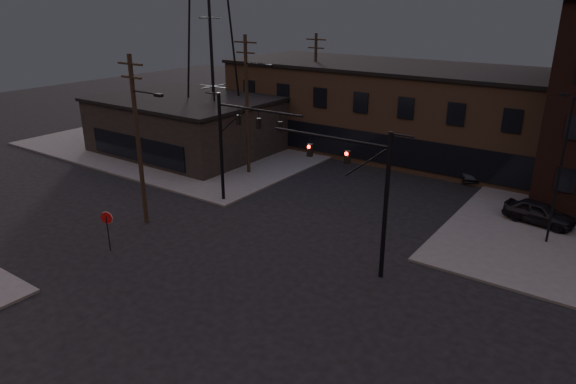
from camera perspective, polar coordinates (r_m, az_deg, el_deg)
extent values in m
plane|color=black|center=(28.26, -5.98, -9.22)|extent=(140.00, 140.00, 0.00)
cube|color=#474744|center=(57.37, -8.19, 6.27)|extent=(30.00, 30.00, 0.15)
cube|color=brown|center=(50.08, 15.56, 8.27)|extent=(40.00, 12.00, 8.00)
cube|color=black|center=(51.32, -11.29, 7.19)|extent=(16.00, 12.00, 5.00)
cylinder|color=black|center=(26.74, 10.79, -1.74)|extent=(0.24, 0.24, 8.00)
cylinder|color=black|center=(27.27, 4.54, 6.09)|extent=(7.00, 0.14, 0.14)
cube|color=#FF140C|center=(26.96, 6.61, 3.86)|extent=(0.28, 0.22, 0.70)
cube|color=#FF140C|center=(28.10, 2.45, 4.67)|extent=(0.28, 0.22, 0.70)
cylinder|color=black|center=(37.23, -7.44, 4.80)|extent=(0.24, 0.24, 8.00)
cylinder|color=black|center=(34.26, -3.30, 9.08)|extent=(7.00, 0.14, 0.14)
cube|color=black|center=(35.54, -5.50, 7.96)|extent=(0.28, 0.22, 0.70)
cube|color=black|center=(34.45, -3.27, 7.62)|extent=(0.28, 0.22, 0.70)
cube|color=black|center=(33.41, -0.90, 7.24)|extent=(0.28, 0.22, 0.70)
cylinder|color=black|center=(32.06, -19.34, -4.39)|extent=(0.06, 0.06, 2.20)
cylinder|color=maroon|center=(31.68, -19.52, -2.73)|extent=(0.72, 0.33, 0.76)
cylinder|color=black|center=(33.99, -16.29, 5.26)|extent=(0.28, 0.28, 11.00)
cube|color=black|center=(33.12, -17.15, 13.45)|extent=(2.20, 0.12, 0.12)
cube|color=black|center=(33.21, -17.00, 12.09)|extent=(1.80, 0.12, 0.12)
cube|color=black|center=(31.58, -14.20, 10.39)|extent=(0.60, 0.25, 0.18)
cylinder|color=black|center=(42.82, -4.58, 9.37)|extent=(0.28, 0.28, 11.50)
cube|color=black|center=(42.14, -4.78, 16.26)|extent=(2.20, 0.12, 0.12)
cube|color=black|center=(42.21, -4.75, 15.18)|extent=(1.80, 0.12, 0.12)
cube|color=black|center=(40.86, -2.16, 13.86)|extent=(0.60, 0.25, 0.18)
cylinder|color=black|center=(53.01, 3.04, 11.28)|extent=(0.28, 0.28, 11.00)
cube|color=black|center=(52.46, 3.14, 16.57)|extent=(2.20, 0.12, 0.12)
cube|color=black|center=(52.52, 3.12, 15.70)|extent=(1.80, 0.12, 0.12)
cylinder|color=black|center=(33.76, 27.92, 1.78)|extent=(0.14, 0.14, 9.00)
cube|color=black|center=(32.84, 28.37, 9.49)|extent=(0.50, 0.28, 0.18)
imported|color=black|center=(37.54, 26.15, -2.06)|extent=(4.65, 2.46, 1.51)
imported|color=black|center=(45.64, 19.67, 2.49)|extent=(3.33, 5.06, 1.58)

